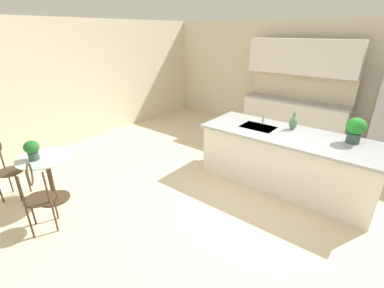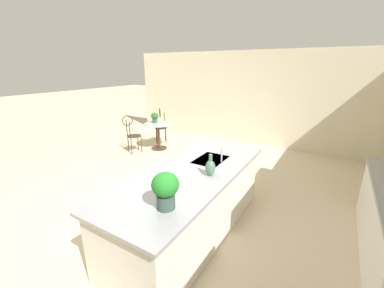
% 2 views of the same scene
% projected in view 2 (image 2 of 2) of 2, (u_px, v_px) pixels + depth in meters
% --- Properties ---
extents(ground_plane, '(40.00, 40.00, 0.00)m').
position_uv_depth(ground_plane, '(159.00, 204.00, 4.15)').
color(ground_plane, beige).
extents(wall_left_window, '(0.12, 7.80, 2.70)m').
position_uv_depth(wall_left_window, '(246.00, 98.00, 7.20)').
color(wall_left_window, beige).
rests_on(wall_left_window, ground).
extents(kitchen_island, '(2.80, 1.06, 0.92)m').
position_uv_depth(kitchen_island, '(192.00, 202.00, 3.34)').
color(kitchen_island, white).
rests_on(kitchen_island, ground).
extents(bistro_table, '(0.80, 0.80, 0.74)m').
position_uv_depth(bistro_table, '(159.00, 134.00, 6.80)').
color(bistro_table, '#3D2D1E').
rests_on(bistro_table, ground).
extents(chair_near_window, '(0.54, 0.54, 1.04)m').
position_uv_depth(chair_near_window, '(161.00, 124.00, 7.43)').
color(chair_near_window, '#3D2D1E').
rests_on(chair_near_window, ground).
extents(chair_by_island, '(0.52, 0.51, 1.04)m').
position_uv_depth(chair_by_island, '(132.00, 132.00, 6.48)').
color(chair_by_island, '#3D2D1E').
rests_on(chair_by_island, ground).
extents(sink_faucet, '(0.02, 0.02, 0.22)m').
position_uv_depth(sink_faucet, '(222.00, 155.00, 3.53)').
color(sink_faucet, '#B2B5BA').
rests_on(sink_faucet, kitchen_island).
extents(potted_plant_on_table, '(0.21, 0.21, 0.29)m').
position_uv_depth(potted_plant_on_table, '(155.00, 117.00, 6.76)').
color(potted_plant_on_table, '#385147').
rests_on(potted_plant_on_table, bistro_table).
extents(potted_plant_counter_far, '(0.27, 0.27, 0.38)m').
position_uv_depth(potted_plant_counter_far, '(165.00, 188.00, 2.34)').
color(potted_plant_counter_far, '#385147').
rests_on(potted_plant_counter_far, kitchen_island).
extents(vase_on_counter, '(0.13, 0.13, 0.29)m').
position_uv_depth(vase_on_counter, '(210.00, 167.00, 3.09)').
color(vase_on_counter, '#4C7A5B').
rests_on(vase_on_counter, kitchen_island).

